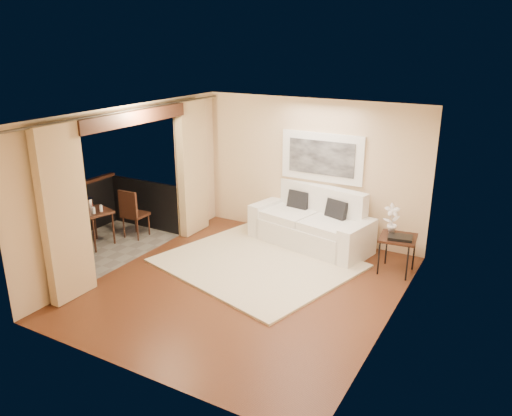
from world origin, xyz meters
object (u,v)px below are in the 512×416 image
Objects in this scene: balcony_chair_far at (132,211)px; sofa at (313,225)px; side_table at (398,240)px; orchid at (392,219)px; bistro_table at (93,215)px; balcony_chair_near at (75,228)px; ice_bucket at (89,204)px.

sofa is at bearing -157.73° from balcony_chair_far.
balcony_chair_far reaches higher than side_table.
orchid reaches higher than sofa.
sofa is 1.65m from orchid.
orchid reaches higher than bistro_table.
ice_bucket is (-0.16, 0.51, 0.29)m from balcony_chair_near.
sofa reaches higher than ice_bucket.
bistro_table is (-5.24, -1.65, 0.03)m from side_table.
bistro_table is 0.47m from balcony_chair_near.
balcony_chair_near reaches higher than side_table.
balcony_chair_near is at bearing 70.86° from balcony_chair_far.
orchid is 5.55m from balcony_chair_near.
orchid is 0.58× the size of balcony_chair_near.
sofa is 1.76m from side_table.
ice_bucket is (-0.14, 0.05, 0.18)m from bistro_table.
bistro_table is 0.24m from ice_bucket.
balcony_chair_far is (-3.19, -1.43, 0.18)m from sofa.
balcony_chair_near is at bearing -158.00° from side_table.
side_table is 0.36m from orchid.
balcony_chair_far is (-4.89, -1.02, -0.01)m from side_table.
ice_bucket is at bearing 47.71° from balcony_chair_far.
sofa is 3.35× the size of bistro_table.
ice_bucket is at bearing -139.38° from sofa.
sofa is 4.23m from ice_bucket.
balcony_chair_near is at bearing -72.58° from ice_bucket.
side_table is 1.26× the size of orchid.
balcony_chair_far is at bearing -168.26° from side_table.
ice_bucket is (-3.69, -2.01, 0.41)m from sofa.
side_table is at bearing -170.09° from balcony_chair_far.
side_table is 0.73× the size of balcony_chair_near.
side_table is at bearing 17.50° from bistro_table.
sofa is 2.74× the size of balcony_chair_near.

